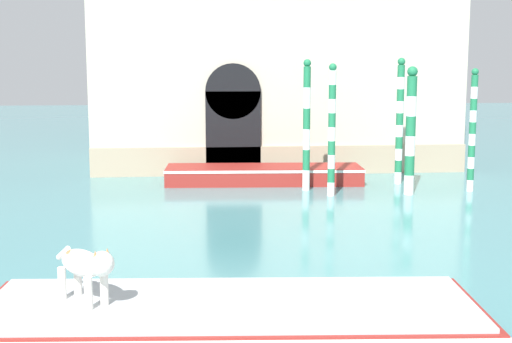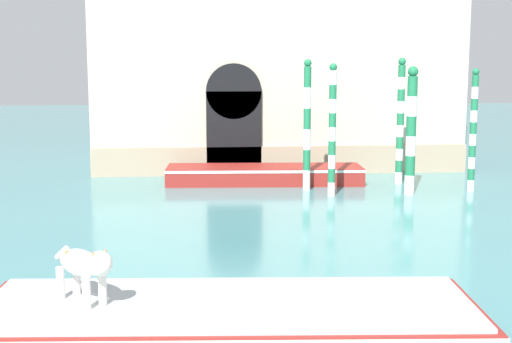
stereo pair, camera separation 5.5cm
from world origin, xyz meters
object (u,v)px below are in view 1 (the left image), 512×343
object	(u,v)px
boat_foreground	(231,319)
mooring_pole_2	(307,125)
mooring_pole_0	(332,130)
mooring_pole_3	(411,130)
dog_on_deck	(86,265)
boat_moored_near_palazzo	(264,174)
mooring_pole_4	(400,121)
mooring_pole_1	(472,130)

from	to	relation	value
boat_foreground	mooring_pole_2	world-z (taller)	mooring_pole_2
mooring_pole_0	mooring_pole_2	bearing A→B (deg)	120.55
boat_foreground	mooring_pole_2	size ratio (longest dim) A/B	1.82
boat_foreground	mooring_pole_3	bearing A→B (deg)	65.17
dog_on_deck	boat_moored_near_palazzo	world-z (taller)	dog_on_deck
mooring_pole_4	boat_moored_near_palazzo	bearing A→B (deg)	173.72
mooring_pole_2	mooring_pole_3	size ratio (longest dim) A/B	1.05
boat_foreground	mooring_pole_4	xyz separation A→B (m)	(5.90, 12.07, 1.67)
dog_on_deck	mooring_pole_0	size ratio (longest dim) A/B	0.27
boat_foreground	mooring_pole_3	size ratio (longest dim) A/B	1.92
dog_on_deck	mooring_pole_2	size ratio (longest dim) A/B	0.26
mooring_pole_0	mooring_pole_1	size ratio (longest dim) A/B	1.04
dog_on_deck	mooring_pole_3	distance (m)	12.68
mooring_pole_0	mooring_pole_3	world-z (taller)	mooring_pole_0
mooring_pole_2	mooring_pole_3	bearing A→B (deg)	-18.48
mooring_pole_0	dog_on_deck	bearing A→B (deg)	-117.78
boat_foreground	mooring_pole_4	size ratio (longest dim) A/B	1.80
mooring_pole_0	mooring_pole_4	distance (m)	3.09
boat_moored_near_palazzo	mooring_pole_2	size ratio (longest dim) A/B	1.61
mooring_pole_0	mooring_pole_4	world-z (taller)	mooring_pole_4
boat_foreground	mooring_pole_3	xyz separation A→B (m)	(5.67, 10.23, 1.55)
dog_on_deck	mooring_pole_3	xyz separation A→B (m)	(7.58, 10.13, 0.77)
dog_on_deck	mooring_pole_4	distance (m)	14.32
mooring_pole_1	boat_foreground	bearing A→B (deg)	-125.76
mooring_pole_4	mooring_pole_2	bearing A→B (deg)	-163.49
mooring_pole_2	mooring_pole_3	distance (m)	2.95
mooring_pole_1	mooring_pole_3	distance (m)	1.96
mooring_pole_3	dog_on_deck	bearing A→B (deg)	-126.81
mooring_pole_0	mooring_pole_1	xyz separation A→B (m)	(4.18, 0.33, -0.07)
mooring_pole_3	mooring_pole_4	size ratio (longest dim) A/B	0.94
boat_foreground	boat_moored_near_palazzo	size ratio (longest dim) A/B	1.13
mooring_pole_3	mooring_pole_4	bearing A→B (deg)	82.81
boat_moored_near_palazzo	mooring_pole_3	distance (m)	4.78
boat_moored_near_palazzo	dog_on_deck	bearing A→B (deg)	-103.00
boat_moored_near_palazzo	mooring_pole_0	bearing A→B (deg)	-50.62
mooring_pole_2	mooring_pole_3	world-z (taller)	mooring_pole_2
mooring_pole_1	mooring_pole_2	size ratio (longest dim) A/B	0.93
mooring_pole_3	mooring_pole_0	bearing A→B (deg)	-179.94
mooring_pole_0	boat_moored_near_palazzo	bearing A→B (deg)	125.90
mooring_pole_1	boat_moored_near_palazzo	bearing A→B (deg)	161.40
boat_foreground	mooring_pole_0	distance (m)	10.90
mooring_pole_1	mooring_pole_4	xyz separation A→B (m)	(-1.70, 1.51, 0.15)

